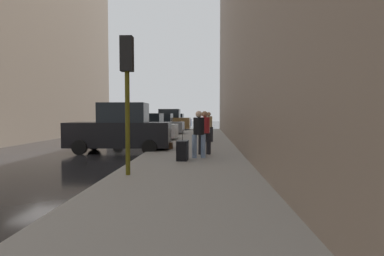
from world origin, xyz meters
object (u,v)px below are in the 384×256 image
(parked_gray_coupe, at_px, (159,125))
(parked_blue_sedan, at_px, (174,121))
(parked_silver_sedan, at_px, (144,128))
(duffel_bag, at_px, (169,146))
(pedestrian_in_tan_coat, at_px, (209,125))
(fire_hydrant, at_px, (168,137))
(parked_bronze_suv, at_px, (168,121))
(rolling_suitcase, at_px, (183,150))
(pedestrian_in_jeans, at_px, (199,132))
(pedestrian_in_red_jacket, at_px, (205,130))
(traffic_light, at_px, (127,75))
(parked_black_suv, at_px, (121,130))

(parked_gray_coupe, height_order, parked_blue_sedan, same)
(parked_silver_sedan, xyz_separation_m, duffel_bag, (2.20, -5.10, -0.56))
(parked_silver_sedan, height_order, pedestrian_in_tan_coat, pedestrian_in_tan_coat)
(fire_hydrant, bearing_deg, parked_silver_sedan, 125.48)
(parked_bronze_suv, bearing_deg, rolling_suitcase, -81.37)
(pedestrian_in_jeans, height_order, pedestrian_in_red_jacket, same)
(traffic_light, bearing_deg, pedestrian_in_jeans, 60.22)
(parked_black_suv, xyz_separation_m, fire_hydrant, (1.80, 2.76, -0.54))
(parked_silver_sedan, relative_size, parked_blue_sedan, 1.00)
(pedestrian_in_tan_coat, bearing_deg, rolling_suitcase, -97.89)
(pedestrian_in_jeans, distance_m, pedestrian_in_red_jacket, 0.98)
(parked_bronze_suv, height_order, traffic_light, traffic_light)
(fire_hydrant, distance_m, traffic_light, 8.81)
(parked_black_suv, relative_size, parked_blue_sedan, 1.09)
(duffel_bag, bearing_deg, pedestrian_in_red_jacket, -48.49)
(parked_bronze_suv, xyz_separation_m, rolling_suitcase, (3.09, -20.38, -0.54))
(parked_bronze_suv, distance_m, pedestrian_in_tan_coat, 14.03)
(parked_gray_coupe, bearing_deg, parked_silver_sedan, -90.00)
(parked_silver_sedan, distance_m, pedestrian_in_jeans, 8.72)
(pedestrian_in_tan_coat, relative_size, duffel_bag, 3.89)
(pedestrian_in_tan_coat, height_order, pedestrian_in_red_jacket, same)
(parked_black_suv, xyz_separation_m, pedestrian_in_jeans, (3.64, -2.63, 0.07))
(parked_bronze_suv, bearing_deg, fire_hydrant, -82.85)
(fire_hydrant, bearing_deg, pedestrian_in_red_jacket, -65.25)
(parked_blue_sedan, bearing_deg, rolling_suitcase, -83.26)
(parked_bronze_suv, height_order, rolling_suitcase, parked_bronze_suv)
(traffic_light, bearing_deg, duffel_bag, 86.71)
(parked_bronze_suv, relative_size, pedestrian_in_tan_coat, 2.71)
(parked_blue_sedan, distance_m, rolling_suitcase, 26.37)
(fire_hydrant, height_order, duffel_bag, fire_hydrant)
(parked_silver_sedan, relative_size, fire_hydrant, 6.05)
(traffic_light, relative_size, rolling_suitcase, 3.46)
(fire_hydrant, bearing_deg, duffel_bag, -81.30)
(traffic_light, bearing_deg, fire_hydrant, 90.34)
(parked_black_suv, xyz_separation_m, parked_silver_sedan, (0.00, 5.29, -0.18))
(pedestrian_in_red_jacket, height_order, duffel_bag, pedestrian_in_red_jacket)
(parked_bronze_suv, height_order, pedestrian_in_jeans, parked_bronze_suv)
(rolling_suitcase, xyz_separation_m, duffel_bag, (-0.90, 3.43, -0.20))
(duffel_bag, bearing_deg, parked_blue_sedan, 95.51)
(duffel_bag, bearing_deg, pedestrian_in_tan_coat, 62.10)
(parked_silver_sedan, bearing_deg, fire_hydrant, -54.52)
(pedestrian_in_red_jacket, bearing_deg, rolling_suitcase, -115.67)
(parked_black_suv, xyz_separation_m, duffel_bag, (2.20, 0.19, -0.74))
(parked_gray_coupe, height_order, pedestrian_in_jeans, pedestrian_in_jeans)
(parked_black_suv, bearing_deg, parked_silver_sedan, 90.00)
(parked_blue_sedan, xyz_separation_m, pedestrian_in_tan_coat, (4.05, -19.25, 0.26))
(pedestrian_in_red_jacket, xyz_separation_m, rolling_suitcase, (-0.75, -1.57, -0.61))
(parked_blue_sedan, relative_size, pedestrian_in_jeans, 2.50)
(parked_gray_coupe, xyz_separation_m, pedestrian_in_red_jacket, (3.85, -12.58, 0.26))
(pedestrian_in_tan_coat, bearing_deg, fire_hydrant, -157.24)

